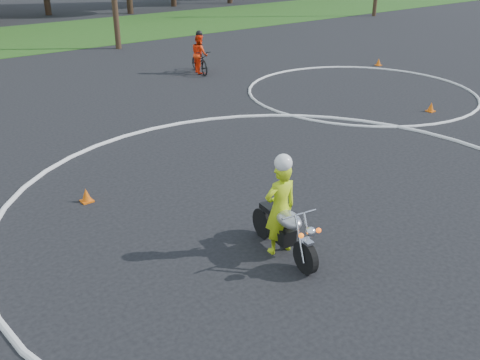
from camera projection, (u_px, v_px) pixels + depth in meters
ground at (420, 266)px, 9.00m from camera, size 120.00×120.00×0.00m
course_markings at (321, 159)px, 13.33m from camera, size 19.05×19.05×0.12m
primary_motorcycle at (285, 230)px, 9.15m from camera, size 0.71×1.89×1.00m
rider_primary_grp at (280, 206)px, 9.07m from camera, size 0.67×0.49×1.85m
rider_second_grp at (200, 58)px, 21.74m from camera, size 1.06×1.87×1.71m
traffic_cones at (421, 133)px, 14.78m from camera, size 18.66×12.08×0.30m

